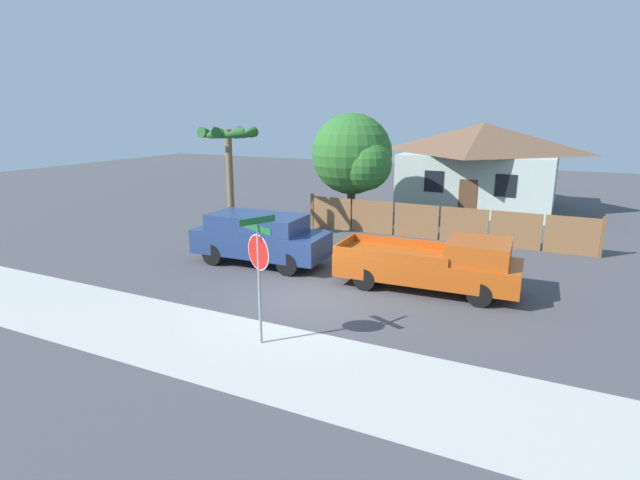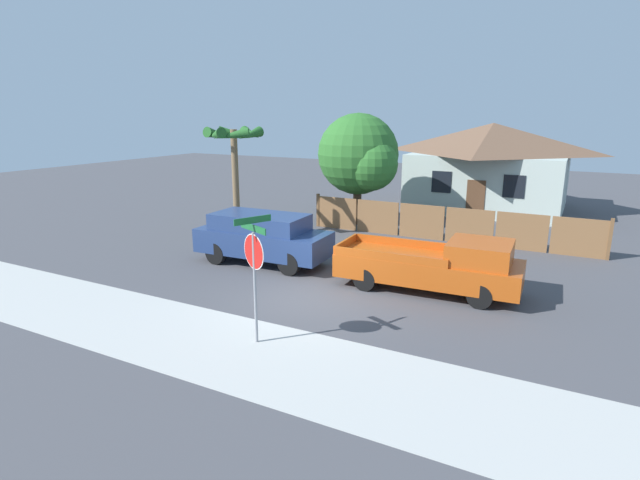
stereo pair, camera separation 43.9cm
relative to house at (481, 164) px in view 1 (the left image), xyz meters
The scene contains 9 objects.
ground_plane 17.54m from the house, 96.66° to the right, with size 80.00×80.00×0.00m, color #47474C.
sidewalk_strip 21.09m from the house, 95.51° to the right, with size 36.00×3.20×0.01m.
wooden_fence 8.86m from the house, 91.58° to the right, with size 12.18×0.12×1.56m.
house is the anchor object (origin of this frame).
oak_tree 8.82m from the house, 122.13° to the right, with size 3.99×3.80×5.26m.
palm_tree 14.84m from the house, 124.88° to the right, with size 2.34×2.54×4.70m.
red_suv 15.88m from the house, 109.17° to the right, with size 4.87×2.07×1.79m.
orange_pickup 15.05m from the house, 85.89° to the right, with size 5.51×2.16×1.67m.
stop_sign 20.39m from the house, 94.82° to the right, with size 0.97×0.87×3.02m.
Camera 1 is at (6.28, -12.13, 5.26)m, focal length 28.00 mm.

